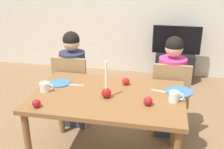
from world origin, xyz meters
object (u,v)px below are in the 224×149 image
Objects in this scene: plate_right at (179,91)px; apple_near_candle at (148,101)px; chair_right at (170,95)px; person_right_child at (170,89)px; chair_left at (73,86)px; mug_left at (45,87)px; apple_by_left_plate at (36,103)px; apple_by_right_mug at (126,81)px; person_left_child at (73,81)px; tv_stand at (174,67)px; dining_table at (108,102)px; candle_centerpiece at (107,90)px; mug_right at (174,97)px; plate_left at (59,83)px; tv at (177,40)px.

plate_right is 3.27× the size of apple_near_candle.
chair_right is 0.07m from person_right_child.
chair_left reaches higher than mug_left.
apple_by_left_plate is (-1.11, -0.96, 0.27)m from chair_right.
apple_near_candle reaches higher than apple_by_right_mug.
person_left_child is 2.09m from tv_stand.
chair_left is 1.30m from plate_right.
chair_right is 1.41× the size of tv_stand.
plate_right reaches higher than dining_table.
mug_right is at bearing 3.67° from candle_centerpiece.
apple_by_left_plate is (0.03, -0.96, 0.27)m from chair_left.
plate_left is at bearing 164.42° from dining_table.
mug_left is (-1.26, -2.35, 0.55)m from tv_stand.
plate_left is 1.14m from mug_right.
chair_right reaches higher than dining_table.
person_right_child is 4.59× the size of plate_right.
person_right_child is at bearing 40.27° from apple_by_right_mug.
person_right_child reaches higher than apple_near_candle.
chair_right reaches higher than plate_left.
chair_right is 1.23m from plate_left.
candle_centerpiece is at bearing -105.71° from tv_stand.
plate_right reaches higher than tv_stand.
chair_right is 1.50m from apple_by_left_plate.
candle_centerpiece is (0.57, -0.67, 0.31)m from chair_left.
mug_right is at bearing -91.76° from tv.
apple_near_candle is 1.08× the size of apple_by_left_plate.
plate_left is 0.95m from apple_near_candle.
chair_right is 0.49m from plate_right.
person_left_child is at bearing 90.00° from chair_left.
tv_stand is at bearing -90.00° from tv.
person_left_child reaches higher than mug_left.
tv_stand is 2.52m from plate_left.
person_left_child reaches higher than tv_stand.
chair_right is 0.77× the size of person_left_child.
plate_left is 1.64× the size of mug_left.
person_left_child is at bearing 131.25° from dining_table.
candle_centerpiece is at bearing -1.37° from mug_left.
tv is at bearing 88.24° from mug_right.
apple_near_candle is at bearing -105.43° from chair_right.
person_right_child is 1.23m from plate_left.
tv_stand is at bearing 83.19° from apple_near_candle.
plate_left is (-1.11, -0.49, 0.19)m from person_right_child.
candle_centerpiece is 4.44× the size of apple_near_candle.
mug_left is (-1.18, -0.69, 0.22)m from person_right_child.
chair_right reaches higher than apple_by_left_plate.
tv is at bearing 74.30° from candle_centerpiece.
person_left_child is 1.48× the size of tv.
dining_table is at bearing -15.58° from plate_left.
chair_left is at bearing -178.38° from person_right_child.
tv is 2.45m from apple_near_candle.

